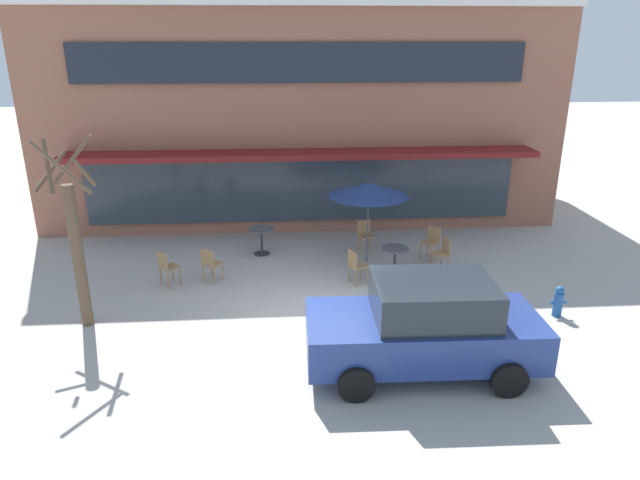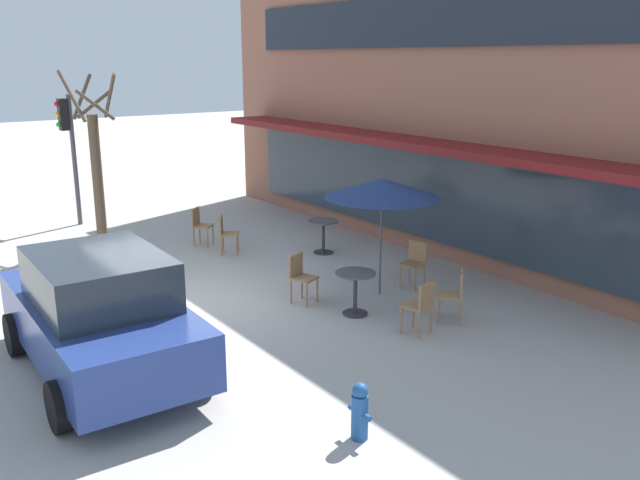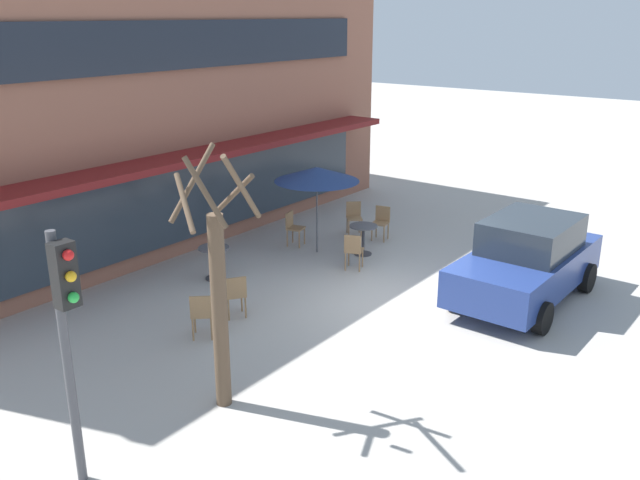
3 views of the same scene
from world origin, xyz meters
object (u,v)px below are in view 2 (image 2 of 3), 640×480
at_px(street_tree, 97,167).
at_px(cafe_chair_2, 226,231).
at_px(cafe_chair_3, 415,260).
at_px(cafe_chair_4, 301,274).
at_px(cafe_table_near_wall, 323,231).
at_px(cafe_chair_0, 200,223).
at_px(traffic_light_pole, 68,138).
at_px(fire_hydrant, 360,411).
at_px(patio_umbrella_green_folded, 382,188).
at_px(cafe_chair_5, 455,292).
at_px(parked_sedan, 100,314).
at_px(cafe_chair_1, 421,304).
at_px(cafe_table_streetside, 355,286).

bearing_deg(street_tree, cafe_chair_2, 40.22).
height_order(cafe_chair_3, street_tree, street_tree).
bearing_deg(cafe_chair_3, cafe_chair_4, -103.75).
xyz_separation_m(cafe_table_near_wall, cafe_chair_2, (-1.21, -1.83, 0.01)).
distance_m(cafe_chair_0, cafe_chair_3, 5.55).
bearing_deg(traffic_light_pole, fire_hydrant, -1.96).
height_order(cafe_chair_2, fire_hydrant, cafe_chair_2).
xyz_separation_m(patio_umbrella_green_folded, street_tree, (-6.47, -3.11, -0.16)).
height_order(cafe_chair_0, cafe_chair_3, same).
xyz_separation_m(cafe_chair_5, parked_sedan, (-1.54, -5.40, 0.35)).
bearing_deg(cafe_chair_1, fire_hydrant, -55.91).
relative_size(patio_umbrella_green_folded, cafe_chair_3, 2.47).
bearing_deg(cafe_chair_0, fire_hydrant, -14.25).
xyz_separation_m(cafe_chair_2, street_tree, (-2.40, -2.03, 1.34)).
distance_m(cafe_chair_1, parked_sedan, 4.85).
distance_m(cafe_table_streetside, fire_hydrant, 3.97).
relative_size(cafe_chair_0, fire_hydrant, 1.26).
relative_size(cafe_table_near_wall, street_tree, 0.19).
xyz_separation_m(cafe_chair_0, traffic_light_pole, (-3.77, -1.80, 1.77)).
bearing_deg(cafe_chair_1, cafe_table_streetside, -167.44).
bearing_deg(cafe_chair_2, parked_sedan, -44.38).
bearing_deg(traffic_light_pole, street_tree, -2.05).
bearing_deg(cafe_chair_1, parked_sedan, -109.41).
xyz_separation_m(cafe_table_streetside, cafe_chair_4, (-1.05, -0.42, 0.01)).
bearing_deg(fire_hydrant, cafe_chair_5, 118.22).
distance_m(cafe_chair_4, parked_sedan, 3.94).
distance_m(cafe_chair_4, traffic_light_pole, 8.70).
distance_m(patio_umbrella_green_folded, parked_sedan, 5.43).
bearing_deg(cafe_chair_4, cafe_table_streetside, 21.93).
distance_m(cafe_chair_1, cafe_chair_2, 5.94).
xyz_separation_m(cafe_table_near_wall, cafe_chair_4, (2.36, -2.21, 0.01)).
height_order(cafe_chair_4, traffic_light_pole, traffic_light_pole).
bearing_deg(street_tree, cafe_chair_1, 15.86).
distance_m(cafe_chair_1, cafe_chair_3, 2.38).
bearing_deg(cafe_chair_0, cafe_chair_2, 7.63).
bearing_deg(cafe_table_streetside, cafe_chair_1, 12.56).
bearing_deg(cafe_chair_0, traffic_light_pole, -154.43).
relative_size(cafe_table_near_wall, traffic_light_pole, 0.22).
relative_size(cafe_table_near_wall, fire_hydrant, 1.08).
bearing_deg(parked_sedan, cafe_chair_4, 101.00).
relative_size(cafe_chair_5, parked_sedan, 0.21).
xyz_separation_m(cafe_chair_2, cafe_chair_5, (5.86, 1.17, 0.00)).
relative_size(patio_umbrella_green_folded, cafe_chair_1, 2.47).
distance_m(cafe_table_streetside, street_tree, 7.44).
height_order(patio_umbrella_green_folded, cafe_chair_2, patio_umbrella_green_folded).
bearing_deg(cafe_chair_4, traffic_light_pole, -169.41).
height_order(cafe_table_near_wall, fire_hydrant, cafe_table_near_wall).
xyz_separation_m(patio_umbrella_green_folded, fire_hydrant, (3.70, -3.45, -1.67)).
xyz_separation_m(cafe_table_streetside, cafe_chair_2, (-4.62, -0.05, 0.01)).
xyz_separation_m(cafe_chair_3, cafe_chair_4, (-0.56, -2.28, 0.00)).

